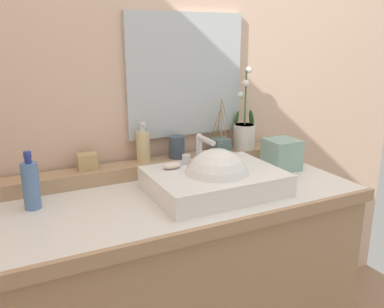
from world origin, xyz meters
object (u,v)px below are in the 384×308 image
soap_bar (171,165)px  lotion_bottle (31,184)px  tumbler_cup (177,147)px  potted_plant (244,132)px  trinket_box (87,161)px  reed_diffuser (220,145)px  soap_dispenser (143,145)px  sink_basin (216,181)px  tissue_box (282,154)px

soap_bar → lotion_bottle: lotion_bottle is taller
tumbler_cup → potted_plant: bearing=0.2°
trinket_box → reed_diffuser: bearing=4.2°
soap_dispenser → trinket_box: 0.23m
sink_basin → trinket_box: size_ratio=6.52×
soap_bar → soap_dispenser: soap_dispenser is taller
tumbler_cup → trinket_box: size_ratio=1.30×
tissue_box → lotion_bottle: bearing=178.1°
reed_diffuser → lotion_bottle: size_ratio=1.23×
tissue_box → sink_basin: bearing=-164.1°
soap_bar → trinket_box: trinket_box is taller
lotion_bottle → reed_diffuser: bearing=10.0°
soap_bar → tissue_box: 0.51m
reed_diffuser → soap_dispenser: bearing=175.0°
soap_dispenser → tissue_box: size_ratio=1.23×
potted_plant → soap_dispenser: bearing=177.7°
soap_dispenser → reed_diffuser: 0.35m
soap_dispenser → tumbler_cup: soap_dispenser is taller
soap_bar → reed_diffuser: size_ratio=0.29×
potted_plant → tissue_box: 0.21m
soap_dispenser → lotion_bottle: bearing=-159.3°
soap_bar → soap_dispenser: (-0.03, 0.21, 0.03)m
reed_diffuser → lotion_bottle: reed_diffuser is taller
soap_bar → lotion_bottle: bearing=175.4°
soap_dispenser → trinket_box: (-0.23, -0.01, -0.04)m
soap_bar → reed_diffuser: bearing=29.7°
potted_plant → lotion_bottle: 0.94m
soap_bar → soap_dispenser: 0.21m
lotion_bottle → trinket_box: bearing=36.8°
tumbler_cup → tissue_box: size_ratio=0.71×
tumbler_cup → tissue_box: bearing=-24.2°
sink_basin → trinket_box: 0.50m
sink_basin → potted_plant: potted_plant is taller
soap_dispenser → tissue_box: bearing=-20.4°
soap_bar → tumbler_cup: (0.11, 0.19, 0.01)m
sink_basin → tumbler_cup: size_ratio=5.03×
soap_bar → trinket_box: (-0.26, 0.20, -0.00)m
soap_dispenser → tissue_box: soap_dispenser is taller
tumbler_cup → reed_diffuser: 0.21m
tissue_box → soap_dispenser: bearing=159.6°
trinket_box → tissue_box: tissue_box is taller
tumbler_cup → tissue_box: tumbler_cup is taller
lotion_bottle → tissue_box: (0.99, -0.03, -0.02)m
soap_dispenser → tumbler_cup: (0.14, -0.02, -0.02)m
tumbler_cup → lotion_bottle: bearing=-165.8°
soap_bar → lotion_bottle: 0.48m
sink_basin → reed_diffuser: bearing=56.8°
potted_plant → soap_bar: bearing=-156.9°
sink_basin → tissue_box: sink_basin is taller
potted_plant → tumbler_cup: (-0.34, -0.00, -0.03)m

